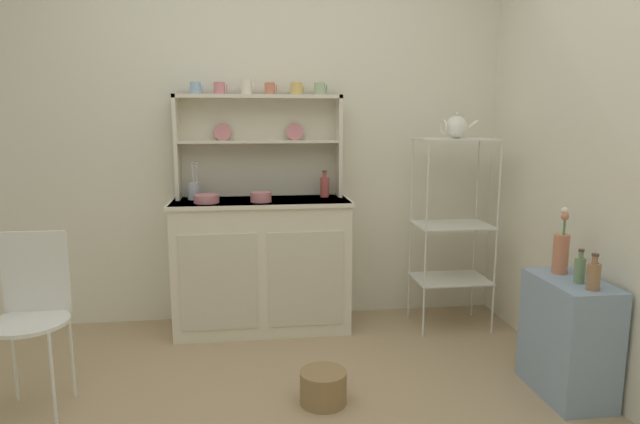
% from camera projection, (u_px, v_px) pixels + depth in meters
% --- Properties ---
extents(wall_back, '(3.84, 0.05, 2.50)m').
position_uv_depth(wall_back, '(266.00, 137.00, 3.66)').
color(wall_back, silver).
rests_on(wall_back, ground).
extents(hutch_cabinet, '(1.15, 0.45, 0.86)m').
position_uv_depth(hutch_cabinet, '(262.00, 263.00, 3.54)').
color(hutch_cabinet, silver).
rests_on(hutch_cabinet, ground).
extents(hutch_shelf_unit, '(1.07, 0.18, 0.67)m').
position_uv_depth(hutch_shelf_unit, '(259.00, 138.00, 3.56)').
color(hutch_shelf_unit, beige).
rests_on(hutch_shelf_unit, hutch_cabinet).
extents(bakers_rack, '(0.48, 0.35, 1.25)m').
position_uv_depth(bakers_rack, '(453.00, 214.00, 3.53)').
color(bakers_rack, silver).
rests_on(bakers_rack, ground).
extents(side_shelf_blue, '(0.28, 0.48, 0.60)m').
position_uv_depth(side_shelf_blue, '(568.00, 338.00, 2.70)').
color(side_shelf_blue, '#849EBC').
rests_on(side_shelf_blue, ground).
extents(wire_chair, '(0.36, 0.36, 0.85)m').
position_uv_depth(wire_chair, '(32.00, 304.00, 2.54)').
color(wire_chair, white).
rests_on(wire_chair, ground).
extents(floor_basket, '(0.23, 0.23, 0.16)m').
position_uv_depth(floor_basket, '(323.00, 387.00, 2.65)').
color(floor_basket, '#93754C').
rests_on(floor_basket, ground).
extents(cup_sky_0, '(0.08, 0.07, 0.08)m').
position_uv_depth(cup_sky_0, '(196.00, 88.00, 3.42)').
color(cup_sky_0, '#8EB2D1').
rests_on(cup_sky_0, hutch_shelf_unit).
extents(cup_rose_1, '(0.09, 0.07, 0.08)m').
position_uv_depth(cup_rose_1, '(220.00, 88.00, 3.44)').
color(cup_rose_1, '#D17A84').
rests_on(cup_rose_1, hutch_shelf_unit).
extents(cup_cream_2, '(0.08, 0.07, 0.09)m').
position_uv_depth(cup_cream_2, '(247.00, 87.00, 3.46)').
color(cup_cream_2, silver).
rests_on(cup_cream_2, hutch_shelf_unit).
extents(cup_terracotta_3, '(0.08, 0.07, 0.08)m').
position_uv_depth(cup_terracotta_3, '(270.00, 89.00, 3.48)').
color(cup_terracotta_3, '#C67556').
rests_on(cup_terracotta_3, hutch_shelf_unit).
extents(cup_gold_4, '(0.09, 0.08, 0.08)m').
position_uv_depth(cup_gold_4, '(297.00, 89.00, 3.50)').
color(cup_gold_4, '#DBB760').
rests_on(cup_gold_4, hutch_shelf_unit).
extents(cup_sage_5, '(0.09, 0.07, 0.08)m').
position_uv_depth(cup_sage_5, '(320.00, 89.00, 3.52)').
color(cup_sage_5, '#9EB78E').
rests_on(cup_sage_5, hutch_shelf_unit).
extents(bowl_mixing_large, '(0.16, 0.16, 0.05)m').
position_uv_depth(bowl_mixing_large, '(207.00, 199.00, 3.35)').
color(bowl_mixing_large, '#D17A84').
rests_on(bowl_mixing_large, hutch_cabinet).
extents(bowl_floral_medium, '(0.13, 0.13, 0.06)m').
position_uv_depth(bowl_floral_medium, '(261.00, 197.00, 3.39)').
color(bowl_floral_medium, '#D17A84').
rests_on(bowl_floral_medium, hutch_cabinet).
extents(jam_bottle, '(0.06, 0.06, 0.18)m').
position_uv_depth(jam_bottle, '(325.00, 186.00, 3.60)').
color(jam_bottle, '#B74C47').
rests_on(jam_bottle, hutch_cabinet).
extents(utensil_jar, '(0.08, 0.08, 0.24)m').
position_uv_depth(utensil_jar, '(194.00, 190.00, 3.48)').
color(utensil_jar, '#B2B7C6').
rests_on(utensil_jar, hutch_cabinet).
extents(porcelain_teapot, '(0.23, 0.14, 0.16)m').
position_uv_depth(porcelain_teapot, '(456.00, 127.00, 3.44)').
color(porcelain_teapot, white).
rests_on(porcelain_teapot, bakers_rack).
extents(flower_vase, '(0.08, 0.08, 0.34)m').
position_uv_depth(flower_vase, '(561.00, 250.00, 2.75)').
color(flower_vase, '#C67556').
rests_on(flower_vase, side_shelf_blue).
extents(oil_bottle, '(0.05, 0.05, 0.17)m').
position_uv_depth(oil_bottle, '(580.00, 269.00, 2.60)').
color(oil_bottle, '#6B8C60').
rests_on(oil_bottle, side_shelf_blue).
extents(vinegar_bottle, '(0.06, 0.06, 0.17)m').
position_uv_depth(vinegar_bottle, '(594.00, 275.00, 2.49)').
color(vinegar_bottle, '#99704C').
rests_on(vinegar_bottle, side_shelf_blue).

